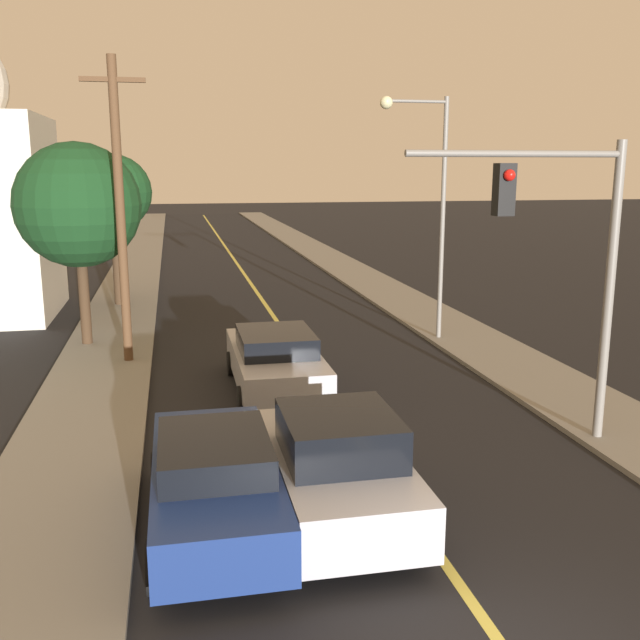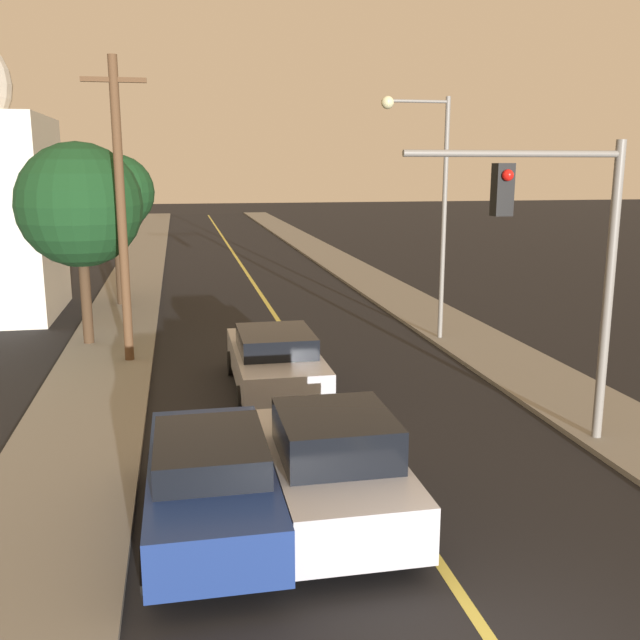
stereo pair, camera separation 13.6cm
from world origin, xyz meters
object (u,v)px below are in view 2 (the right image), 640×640
object	(u,v)px
utility_pole_left	(121,207)
tree_left_far	(117,194)
car_near_lane_front	(333,467)
car_outer_lane_front	(211,480)
tree_left_near	(80,205)
traffic_signal_mast	(565,243)
car_near_lane_second	(275,359)
streetlamp_right	(429,186)

from	to	relation	value
utility_pole_left	tree_left_far	bearing A→B (deg)	95.15
car_near_lane_front	car_outer_lane_front	size ratio (longest dim) A/B	0.91
tree_left_near	car_near_lane_front	bearing A→B (deg)	-67.63
traffic_signal_mast	tree_left_near	size ratio (longest dim) A/B	0.96
tree_left_near	car_near_lane_second	bearing A→B (deg)	-47.46
utility_pole_left	tree_left_near	distance (m)	2.53
car_near_lane_front	tree_left_near	xyz separation A→B (m)	(-4.84, 11.76, 3.27)
tree_left_far	tree_left_near	bearing A→B (deg)	-95.04
car_near_lane_front	car_near_lane_second	size ratio (longest dim) A/B	0.86
streetlamp_right	utility_pole_left	world-z (taller)	utility_pole_left
car_near_lane_front	car_near_lane_second	world-z (taller)	car_near_lane_front
tree_left_far	car_near_lane_second	bearing A→B (deg)	-69.45
car_near_lane_front	tree_left_far	size ratio (longest dim) A/B	0.74
traffic_signal_mast	utility_pole_left	xyz separation A→B (m)	(-8.22, 7.55, 0.31)
tree_left_near	tree_left_far	world-z (taller)	tree_left_near
car_near_lane_front	traffic_signal_mast	distance (m)	5.93
traffic_signal_mast	tree_left_near	xyz separation A→B (m)	(-9.52, 9.71, 0.26)
streetlamp_right	tree_left_far	size ratio (longest dim) A/B	1.27
car_near_lane_second	tree_left_near	xyz separation A→B (m)	(-4.84, 5.27, 3.37)
utility_pole_left	traffic_signal_mast	bearing A→B (deg)	-42.56
car_outer_lane_front	utility_pole_left	size ratio (longest dim) A/B	0.57
car_near_lane_second	tree_left_far	world-z (taller)	tree_left_far
traffic_signal_mast	tree_left_far	world-z (taller)	traffic_signal_mast
car_near_lane_second	utility_pole_left	size ratio (longest dim) A/B	0.61
streetlamp_right	car_outer_lane_front	bearing A→B (deg)	-123.57
car_near_lane_front	streetlamp_right	size ratio (longest dim) A/B	0.58
car_near_lane_second	utility_pole_left	xyz separation A→B (m)	(-3.54, 3.11, 3.42)
car_near_lane_second	tree_left_near	size ratio (longest dim) A/B	0.82
tree_left_near	tree_left_far	xyz separation A→B (m)	(0.54, 6.18, 0.10)
tree_left_far	car_outer_lane_front	bearing A→B (deg)	-82.07
car_near_lane_front	traffic_signal_mast	bearing A→B (deg)	23.60
car_outer_lane_front	utility_pole_left	world-z (taller)	utility_pole_left
car_near_lane_front	utility_pole_left	distance (m)	10.75
car_near_lane_front	car_outer_lane_front	xyz separation A→B (m)	(-1.80, 0.01, -0.05)
car_near_lane_second	streetlamp_right	distance (m)	7.52
car_outer_lane_front	traffic_signal_mast	bearing A→B (deg)	17.42
traffic_signal_mast	streetlamp_right	size ratio (longest dim) A/B	0.79
car_near_lane_second	car_outer_lane_front	bearing A→B (deg)	-105.53
traffic_signal_mast	tree_left_far	bearing A→B (deg)	119.44
car_outer_lane_front	car_near_lane_second	bearing A→B (deg)	74.47
utility_pole_left	tree_left_near	xyz separation A→B (m)	(-1.30, 2.17, -0.05)
tree_left_far	streetlamp_right	bearing A→B (deg)	-38.74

